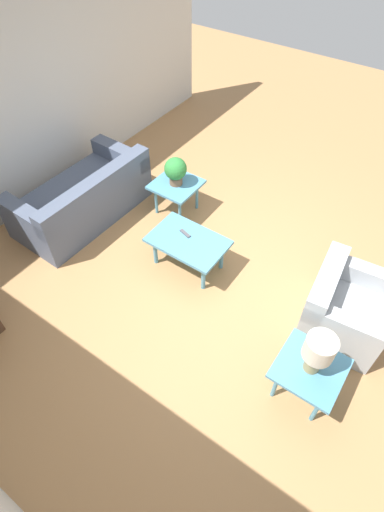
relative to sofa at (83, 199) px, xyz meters
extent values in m
plane|color=#A87A4C|center=(-2.18, -0.14, -0.29)|extent=(14.00, 14.00, 0.00)
cube|color=silver|center=(0.88, -0.14, 1.06)|extent=(0.12, 7.20, 2.70)
cube|color=#4C566B|center=(0.05, 0.00, -0.08)|extent=(0.99, 1.86, 0.44)
cube|color=#4C566B|center=(-0.33, 0.01, 0.31)|extent=(0.25, 1.84, 0.33)
cube|color=#4C566B|center=(0.03, -0.82, 0.25)|extent=(0.95, 0.22, 0.21)
cube|color=#4C566B|center=(0.07, 0.82, 0.25)|extent=(0.95, 0.22, 0.21)
cube|color=#A8ADB2|center=(-3.58, -0.28, -0.09)|extent=(0.87, 0.96, 0.42)
cube|color=#A8ADB2|center=(-3.29, -0.25, 0.29)|extent=(0.29, 0.90, 0.34)
cube|color=#A8ADB2|center=(-3.61, 0.08, 0.24)|extent=(0.79, 0.24, 0.22)
cube|color=#A8ADB2|center=(-3.54, -0.64, 0.24)|extent=(0.79, 0.24, 0.22)
cube|color=teal|center=(-1.70, -0.06, 0.12)|extent=(0.91, 0.59, 0.04)
cylinder|color=teal|center=(-2.05, -0.26, -0.10)|extent=(0.05, 0.05, 0.40)
cylinder|color=teal|center=(-1.34, -0.26, -0.10)|extent=(0.05, 0.05, 0.40)
cylinder|color=teal|center=(-2.05, 0.13, -0.10)|extent=(0.05, 0.05, 0.40)
cylinder|color=teal|center=(-1.34, 0.13, -0.10)|extent=(0.05, 0.05, 0.40)
cube|color=teal|center=(-0.97, -0.81, 0.16)|extent=(0.59, 0.59, 0.04)
cylinder|color=teal|center=(-1.17, -1.01, -0.08)|extent=(0.04, 0.04, 0.44)
cylinder|color=teal|center=(-0.77, -1.01, -0.08)|extent=(0.04, 0.04, 0.44)
cylinder|color=teal|center=(-1.17, -0.61, -0.08)|extent=(0.04, 0.04, 0.44)
cylinder|color=teal|center=(-0.77, -0.61, -0.08)|extent=(0.04, 0.04, 0.44)
cube|color=teal|center=(-3.54, 0.63, 0.16)|extent=(0.59, 0.59, 0.04)
cylinder|color=teal|center=(-3.74, 0.43, -0.08)|extent=(0.04, 0.04, 0.44)
cylinder|color=teal|center=(-3.33, 0.43, -0.08)|extent=(0.04, 0.04, 0.44)
cylinder|color=teal|center=(-3.74, 0.84, -0.08)|extent=(0.04, 0.04, 0.44)
cylinder|color=teal|center=(-3.33, 0.84, -0.08)|extent=(0.04, 0.04, 0.44)
cylinder|color=brown|center=(-0.97, -0.81, 0.23)|extent=(0.17, 0.17, 0.11)
sphere|color=#2D7F38|center=(-0.97, -0.81, 0.41)|extent=(0.30, 0.30, 0.30)
cylinder|color=#997F4C|center=(-3.54, 0.63, 0.30)|extent=(0.14, 0.14, 0.24)
cylinder|color=beige|center=(-3.54, 0.63, 0.53)|extent=(0.27, 0.27, 0.22)
cube|color=#4C4C51|center=(-1.61, -0.12, 0.15)|extent=(0.16, 0.08, 0.02)
camera|label=1|loc=(-3.61, 2.59, 3.49)|focal=28.00mm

